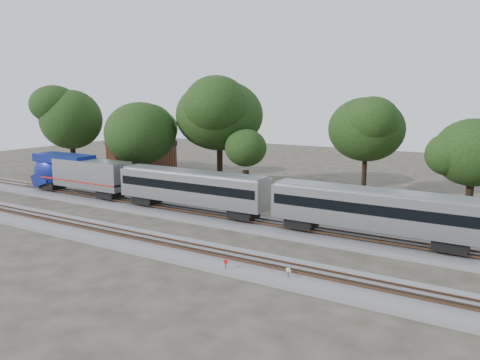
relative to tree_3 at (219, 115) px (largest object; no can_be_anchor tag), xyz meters
The scene contains 14 objects.
ground 25.16m from the tree_3, 62.59° to the right, with size 160.00×160.00×0.00m, color #383328.
track_far 20.49m from the tree_3, 53.71° to the right, with size 160.00×5.00×0.73m.
track_near 28.43m from the tree_3, 66.55° to the right, with size 160.00×5.00×0.73m.
switch_stand_red 33.46m from the tree_3, 55.73° to the right, with size 0.35×0.06×1.09m.
switch_stand_white 35.50m from the tree_3, 48.56° to the right, with size 0.35×0.06×1.09m.
switch_lever 33.57m from the tree_3, 54.75° to the right, with size 0.50×0.30×0.30m, color #512D19.
brick_building 24.32m from the tree_3, 160.60° to the left, with size 11.57×8.91×5.11m.
tree_0 26.37m from the tree_3, behind, with size 9.22×9.22×13.00m.
tree_1 15.92m from the tree_3, behind, with size 8.06×8.06×11.37m.
tree_2 10.96m from the tree_3, 144.06° to the right, with size 7.91×7.91×11.15m.
tree_3 is the anchor object (origin of this frame).
tree_4 7.43m from the tree_3, 24.94° to the right, with size 6.38×6.38×8.99m.
tree_5 19.51m from the tree_3, 17.87° to the left, with size 8.69×8.69×12.25m.
tree_6 31.60m from the tree_3, ahead, with size 7.11×7.11×10.02m.
Camera 1 is at (25.00, -33.12, 12.72)m, focal length 35.00 mm.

